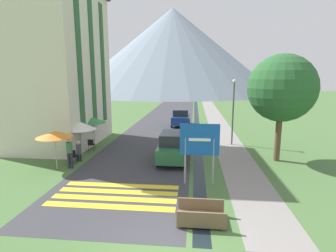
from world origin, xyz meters
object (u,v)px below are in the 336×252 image
hotel_building (57,56)px  parked_car_near (173,146)px  cafe_umbrella_middle_white (80,126)px  cafe_chair_far_left (91,144)px  cafe_chair_near_left (72,156)px  road_sign (200,145)px  person_seated_far (79,150)px  cafe_chair_near_right (73,155)px  parked_car_far (181,117)px  tree_by_path (282,88)px  streetlamp (233,106)px  cafe_umbrella_front_orange (54,134)px  person_standing_terrace (70,151)px  cafe_umbrella_rear_green (93,120)px  footbridge (201,216)px

hotel_building → parked_car_near: bearing=-21.2°
cafe_umbrella_middle_white → cafe_chair_far_left: bearing=71.9°
cafe_chair_near_left → cafe_chair_far_left: bearing=105.0°
road_sign → person_seated_far: bearing=158.5°
cafe_chair_far_left → cafe_chair_near_right: bearing=-118.5°
parked_car_near → cafe_chair_near_left: size_ratio=4.84×
road_sign → parked_car_near: (-1.56, 3.64, -1.07)m
parked_car_near → parked_car_far: same height
parked_car_far → tree_by_path: size_ratio=0.61×
road_sign → parked_car_near: road_sign is taller
cafe_chair_far_left → streetlamp: size_ratio=0.17×
cafe_chair_far_left → person_seated_far: 2.29m
tree_by_path → parked_car_near: bearing=-174.5°
cafe_umbrella_front_orange → person_standing_terrace: size_ratio=1.27×
parked_car_near → cafe_umbrella_rear_green: bearing=155.6°
cafe_umbrella_rear_green → cafe_chair_far_left: bearing=-78.0°
footbridge → cafe_umbrella_rear_green: cafe_umbrella_rear_green is taller
cafe_umbrella_middle_white → parked_car_near: bearing=-5.5°
parked_car_near → cafe_umbrella_rear_green: size_ratio=1.86×
person_seated_far → cafe_chair_near_left: bearing=-104.3°
cafe_umbrella_rear_green → streetlamp: size_ratio=0.45×
cafe_chair_far_left → cafe_umbrella_rear_green: 1.98m
parked_car_far → cafe_umbrella_front_orange: cafe_umbrella_front_orange is taller
cafe_umbrella_middle_white → streetlamp: (10.43, 3.81, 0.98)m
parked_car_far → person_standing_terrace: parked_car_far is taller
footbridge → parked_car_near: bearing=102.9°
cafe_umbrella_rear_green → parked_car_far: bearing=56.6°
hotel_building → parked_car_far: hotel_building is taller
cafe_chair_far_left → streetlamp: (10.13, 2.87, 2.45)m
hotel_building → road_sign: size_ratio=4.15×
hotel_building → cafe_chair_near_right: size_ratio=14.65×
cafe_chair_near_left → cafe_chair_near_right: 0.19m
cafe_umbrella_middle_white → hotel_building: bearing=134.1°
footbridge → streetlamp: (2.63, 11.42, 2.74)m
cafe_chair_far_left → cafe_chair_near_left: bearing=-118.4°
cafe_chair_near_right → cafe_umbrella_rear_green: size_ratio=0.38×
parked_car_near → cafe_chair_far_left: size_ratio=4.84×
cafe_umbrella_middle_white → tree_by_path: tree_by_path is taller
streetlamp → parked_car_near: bearing=-133.8°
parked_car_far → person_seated_far: bearing=-113.9°
cafe_chair_near_right → person_standing_terrace: bearing=-85.2°
cafe_chair_near_left → streetlamp: (10.16, 5.78, 2.45)m
road_sign → cafe_chair_near_right: size_ratio=3.53×
tree_by_path → footbridge: bearing=-122.5°
road_sign → cafe_chair_far_left: size_ratio=3.53×
road_sign → person_standing_terrace: bearing=167.7°
tree_by_path → streetlamp: bearing=120.6°
cafe_umbrella_front_orange → tree_by_path: size_ratio=0.34×
streetlamp → cafe_umbrella_middle_white: bearing=-159.9°
footbridge → tree_by_path: size_ratio=0.26×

